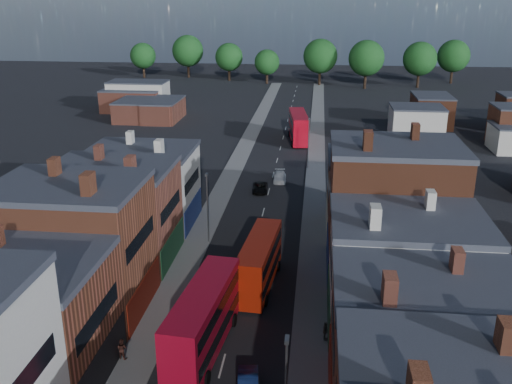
% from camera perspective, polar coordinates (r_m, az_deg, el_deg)
% --- Properties ---
extents(pavement_west, '(3.00, 200.00, 0.12)m').
position_cam_1_polar(pavement_west, '(82.99, -3.07, 0.68)').
color(pavement_west, gray).
rests_on(pavement_west, ground).
extents(pavement_east, '(3.00, 200.00, 0.12)m').
position_cam_1_polar(pavement_east, '(81.98, 5.93, 0.36)').
color(pavement_east, gray).
rests_on(pavement_east, ground).
extents(terrace_east, '(12.00, 80.00, 12.76)m').
position_cam_1_polar(terrace_east, '(34.97, 18.29, -16.94)').
color(terrace_east, brown).
rests_on(terrace_east, ground).
extents(lamp_post_2, '(0.25, 0.70, 8.12)m').
position_cam_1_polar(lamp_post_2, '(62.67, -4.88, -1.13)').
color(lamp_post_2, slate).
rests_on(lamp_post_2, ground).
extents(lamp_post_3, '(0.25, 0.70, 8.12)m').
position_cam_1_polar(lamp_post_3, '(90.28, 5.28, 5.23)').
color(lamp_post_3, slate).
rests_on(lamp_post_3, ground).
extents(bus_0, '(4.02, 12.43, 5.27)m').
position_cam_1_polar(bus_0, '(44.94, -5.30, -12.55)').
color(bus_0, red).
rests_on(bus_0, ground).
extents(bus_1, '(3.48, 11.17, 4.75)m').
position_cam_1_polar(bus_1, '(54.09, 0.34, -6.97)').
color(bus_1, '#B31E0A').
rests_on(bus_1, ground).
extents(bus_2, '(4.30, 12.72, 5.38)m').
position_cam_1_polar(bus_2, '(107.48, 4.27, 6.55)').
color(bus_2, '#B60818').
rests_on(bus_2, ground).
extents(car_2, '(2.34, 4.53, 1.22)m').
position_cam_1_polar(car_2, '(80.12, 0.42, 0.43)').
color(car_2, black).
rests_on(car_2, ground).
extents(car_3, '(2.10, 4.63, 1.31)m').
position_cam_1_polar(car_3, '(84.78, 2.39, 1.52)').
color(car_3, white).
rests_on(car_3, ground).
extents(ped_1, '(0.90, 0.64, 1.67)m').
position_cam_1_polar(ped_1, '(46.02, -13.28, -15.01)').
color(ped_1, '#44221B').
rests_on(ped_1, pavement_west).
extents(ped_3, '(0.60, 1.01, 1.62)m').
position_cam_1_polar(ped_3, '(47.23, 6.95, -13.64)').
color(ped_3, '#625B54').
rests_on(ped_3, pavement_east).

